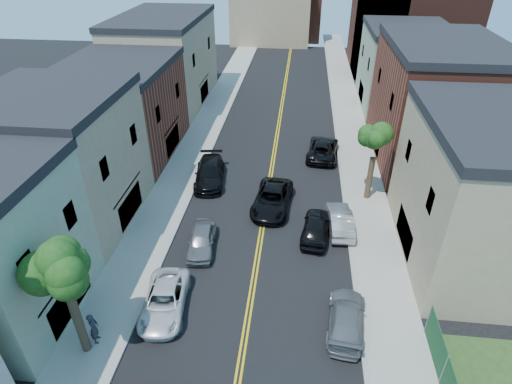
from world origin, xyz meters
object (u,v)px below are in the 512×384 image
(black_car_left, at_px, (209,173))
(grey_car_right, at_px, (346,318))
(silver_car_right, at_px, (340,220))
(black_suv_lane, at_px, (272,199))
(white_pickup, at_px, (165,301))
(black_car_right, at_px, (316,227))
(pedestrian_left, at_px, (94,328))
(dark_car_right_far, at_px, (323,148))
(grey_car_left, at_px, (202,240))

(black_car_left, height_order, grey_car_right, black_car_left)
(silver_car_right, xyz_separation_m, black_suv_lane, (-5.00, 2.13, 0.05))
(white_pickup, bearing_deg, black_car_left, 85.62)
(black_car_left, distance_m, silver_car_right, 11.91)
(white_pickup, distance_m, grey_car_right, 10.01)
(black_car_left, height_order, black_car_right, black_car_left)
(black_car_left, xyz_separation_m, grey_car_right, (10.37, -14.31, -0.14))
(black_car_left, bearing_deg, white_pickup, -95.62)
(white_pickup, relative_size, black_suv_lane, 0.87)
(silver_car_right, bearing_deg, pedestrian_left, 36.89)
(black_car_right, distance_m, dark_car_right_far, 12.33)
(silver_car_right, bearing_deg, grey_car_right, 85.00)
(black_suv_lane, bearing_deg, silver_car_right, -17.56)
(white_pickup, relative_size, pedestrian_left, 2.64)
(pedestrian_left, bearing_deg, black_car_left, -24.77)
(grey_car_right, relative_size, black_car_right, 1.03)
(black_car_left, relative_size, grey_car_right, 1.20)
(black_suv_lane, bearing_deg, grey_car_left, -123.07)
(grey_car_left, relative_size, silver_car_right, 0.93)
(white_pickup, height_order, grey_car_left, grey_car_left)
(white_pickup, bearing_deg, black_suv_lane, 58.49)
(white_pickup, xyz_separation_m, black_car_right, (8.50, 7.68, 0.09))
(silver_car_right, distance_m, pedestrian_left, 17.25)
(black_car_left, distance_m, pedestrian_left, 16.92)
(grey_car_right, bearing_deg, grey_car_left, -24.78)
(grey_car_left, xyz_separation_m, dark_car_right_far, (8.36, 14.55, 0.07))
(black_car_left, bearing_deg, dark_car_right_far, 24.01)
(black_suv_lane, xyz_separation_m, pedestrian_left, (-8.08, -13.37, 0.30))
(black_car_left, xyz_separation_m, pedestrian_left, (-2.52, -16.73, 0.27))
(grey_car_right, distance_m, silver_car_right, 8.82)
(black_car_right, xyz_separation_m, pedestrian_left, (-11.38, -10.22, 0.31))
(white_pickup, height_order, dark_car_right_far, dark_car_right_far)
(black_car_left, relative_size, silver_car_right, 1.25)
(white_pickup, height_order, black_car_right, black_car_right)
(black_car_right, relative_size, pedestrian_left, 2.44)
(white_pickup, distance_m, black_car_right, 11.46)
(grey_car_right, xyz_separation_m, black_car_right, (-1.51, 7.80, 0.10))
(black_car_right, height_order, pedestrian_left, pedestrian_left)
(dark_car_right_far, height_order, pedestrian_left, pedestrian_left)
(pedestrian_left, bearing_deg, silver_car_right, -65.55)
(black_car_right, height_order, black_suv_lane, black_suv_lane)
(black_car_left, xyz_separation_m, silver_car_right, (10.56, -5.49, -0.08))
(silver_car_right, distance_m, black_suv_lane, 5.44)
(grey_car_left, distance_m, black_suv_lane, 6.89)
(silver_car_right, height_order, dark_car_right_far, dark_car_right_far)
(grey_car_left, height_order, silver_car_right, silver_car_right)
(black_car_right, distance_m, silver_car_right, 1.98)
(dark_car_right_far, bearing_deg, grey_car_left, 66.63)
(grey_car_left, height_order, black_car_left, black_car_left)
(black_suv_lane, bearing_deg, pedestrian_left, -115.62)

